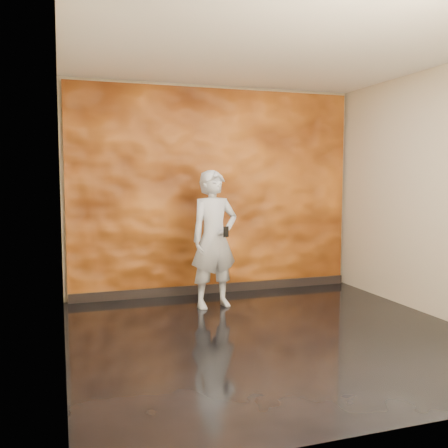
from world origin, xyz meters
TOP-DOWN VIEW (x-y plane):
  - room at (0.00, 0.00)m, footprint 4.02×4.02m
  - feature_wall at (0.00, 1.96)m, footprint 3.90×0.06m
  - baseboard at (0.00, 1.92)m, footprint 3.90×0.04m
  - man at (-0.25, 1.22)m, footprint 0.66×0.50m
  - phone at (-0.18, 0.97)m, footprint 0.07×0.03m

SIDE VIEW (x-z plane):
  - baseboard at x=0.00m, z-range 0.00..0.12m
  - man at x=-0.25m, z-range 0.00..1.66m
  - phone at x=-0.18m, z-range 0.88..1.01m
  - feature_wall at x=0.00m, z-range 0.00..2.75m
  - room at x=0.00m, z-range -0.01..2.81m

